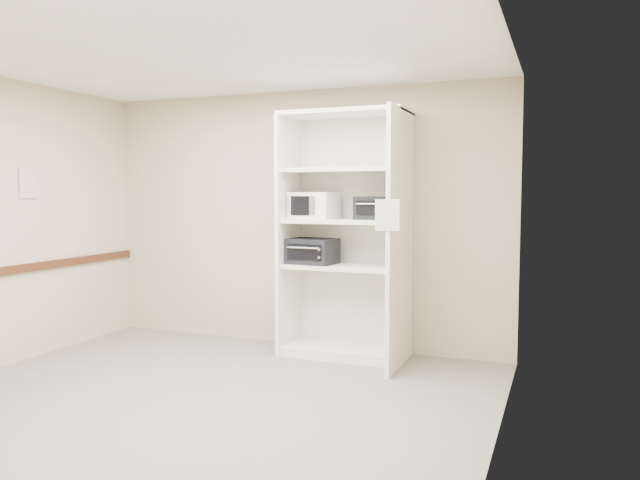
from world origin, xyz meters
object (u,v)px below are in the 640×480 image
(toaster_oven_upper, at_px, (375,208))
(toaster_oven_lower, at_px, (313,251))
(microwave, at_px, (314,205))
(shelving_unit, at_px, (350,243))

(toaster_oven_upper, xyz_separation_m, toaster_oven_lower, (-0.62, -0.10, -0.44))
(microwave, height_order, toaster_oven_upper, microwave)
(toaster_oven_upper, relative_size, toaster_oven_lower, 0.85)
(shelving_unit, bearing_deg, microwave, -179.24)
(microwave, bearing_deg, toaster_oven_lower, -73.36)
(shelving_unit, xyz_separation_m, microwave, (-0.38, -0.01, 0.37))
(shelving_unit, bearing_deg, toaster_oven_lower, -171.12)
(microwave, relative_size, toaster_oven_lower, 0.97)
(shelving_unit, xyz_separation_m, toaster_oven_upper, (0.25, 0.04, 0.35))
(toaster_oven_upper, height_order, toaster_oven_lower, toaster_oven_upper)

